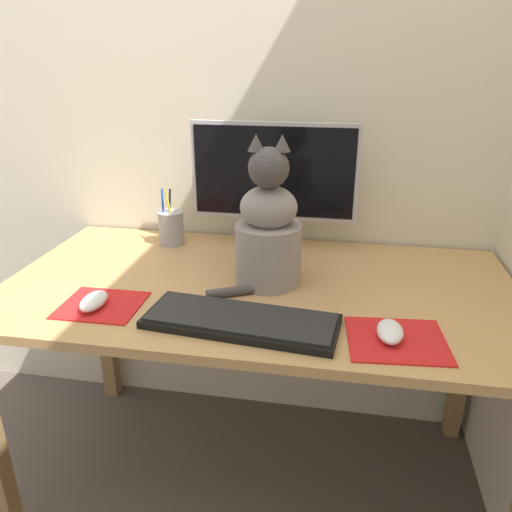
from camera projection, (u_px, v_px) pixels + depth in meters
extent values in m
plane|color=#564C47|center=(258.00, 477.00, 1.63)|extent=(12.00, 12.00, 0.00)
cube|color=beige|center=(281.00, 66.00, 1.52)|extent=(7.00, 0.04, 2.50)
cube|color=tan|center=(258.00, 288.00, 1.37)|extent=(1.39, 0.74, 0.02)
cube|color=olive|center=(105.00, 320.00, 1.91)|extent=(0.05, 0.05, 0.68)
cube|color=olive|center=(464.00, 354.00, 1.70)|extent=(0.05, 0.05, 0.68)
cylinder|color=#B2B2B7|center=(274.00, 247.00, 1.61)|extent=(0.17, 0.17, 0.01)
cylinder|color=#B2B2B7|center=(274.00, 232.00, 1.59)|extent=(0.04, 0.04, 0.09)
cube|color=#B2B2B7|center=(275.00, 172.00, 1.52)|extent=(0.51, 0.02, 0.30)
cube|color=black|center=(275.00, 172.00, 1.51)|extent=(0.49, 0.00, 0.27)
cube|color=black|center=(242.00, 322.00, 1.16)|extent=(0.46, 0.21, 0.02)
cube|color=black|center=(242.00, 317.00, 1.15)|extent=(0.44, 0.19, 0.01)
cube|color=red|center=(102.00, 305.00, 1.25)|extent=(0.20, 0.18, 0.00)
cube|color=red|center=(397.00, 340.00, 1.09)|extent=(0.23, 0.21, 0.00)
ellipsoid|color=white|center=(94.00, 301.00, 1.22)|extent=(0.06, 0.10, 0.03)
ellipsoid|color=white|center=(390.00, 331.00, 1.09)|extent=(0.06, 0.10, 0.03)
cylinder|color=gray|center=(268.00, 254.00, 1.34)|extent=(0.20, 0.20, 0.17)
ellipsoid|color=gray|center=(269.00, 207.00, 1.29)|extent=(0.16, 0.14, 0.11)
sphere|color=#474242|center=(269.00, 168.00, 1.24)|extent=(0.12, 0.12, 0.10)
cone|color=#474242|center=(256.00, 142.00, 1.22)|extent=(0.05, 0.05, 0.04)
cone|color=#474242|center=(282.00, 143.00, 1.22)|extent=(0.05, 0.05, 0.04)
cylinder|color=#474242|center=(250.00, 289.00, 1.30)|extent=(0.22, 0.12, 0.03)
cylinder|color=#99999E|center=(171.00, 228.00, 1.63)|extent=(0.08, 0.08, 0.11)
cylinder|color=yellow|center=(170.00, 211.00, 1.60)|extent=(0.03, 0.01, 0.14)
cylinder|color=#1E47B2|center=(163.00, 211.00, 1.61)|extent=(0.01, 0.03, 0.14)
cylinder|color=black|center=(170.00, 210.00, 1.62)|extent=(0.02, 0.01, 0.14)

